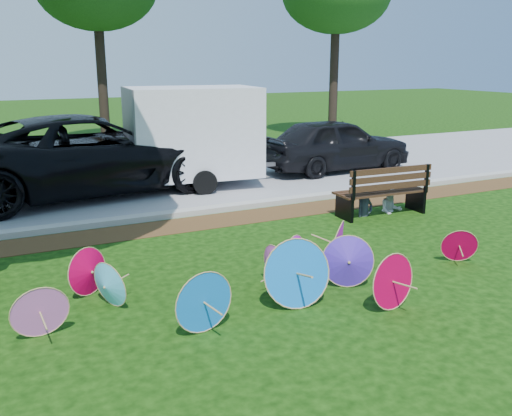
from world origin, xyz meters
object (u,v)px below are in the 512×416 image
Objects in this scene: dark_pickup at (336,144)px; person_left at (366,187)px; parasol_pile at (277,270)px; person_right at (392,188)px; black_van at (90,154)px; cargo_trailer at (193,132)px; park_bench at (380,190)px.

person_left is at bearing 151.32° from dark_pickup.
parasol_pile is 6.75× the size of person_right.
black_van is 6.72m from person_left.
black_van is at bearing 157.60° from person_right.
dark_pickup reaches higher than person_right.
parasol_pile is 5.74× the size of person_left.
black_van is at bearing 86.68° from dark_pickup.
parasol_pile is at bearing -95.22° from cargo_trailer.
person_left is at bearing -56.69° from cargo_trailer.
park_bench is at bearing -153.43° from person_right.
person_right is (0.35, 0.05, -0.01)m from park_bench.
person_left is at bearing -161.56° from person_right.
cargo_trailer reaches higher than person_left.
dark_pickup is (5.99, 7.46, 0.40)m from parasol_pile.
cargo_trailer is (1.47, 7.25, 1.04)m from parasol_pile.
dark_pickup is 4.57m from cargo_trailer.
park_bench reaches higher than parasol_pile.
person_left is (4.77, -4.73, -0.35)m from black_van.
cargo_trailer is at bearing 123.13° from park_bench.
dark_pickup is 5.09m from person_left.
black_van reaches higher than parasol_pile.
dark_pickup reaches higher than park_bench.
person_right is at bearing 10.90° from park_bench.
black_van reaches higher than park_bench.
parasol_pile is 9.57m from dark_pickup.
parasol_pile is at bearing -141.85° from park_bench.
cargo_trailer is at bearing 78.57° from parasol_pile.
parasol_pile is 7.74m from black_van.
cargo_trailer is at bearing -106.23° from black_van.
cargo_trailer is 3.05× the size of person_right.
dark_pickup is at bearing 51.24° from parasol_pile.
park_bench is at bearing -140.55° from black_van.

